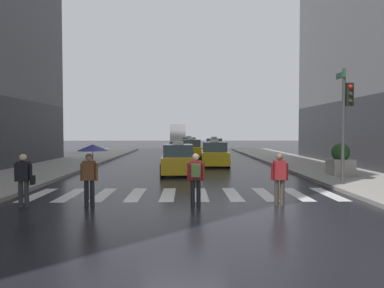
% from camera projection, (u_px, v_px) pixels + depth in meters
% --- Properties ---
extents(ground_plane, '(160.00, 160.00, 0.00)m').
position_uv_depth(ground_plane, '(184.00, 213.00, 9.94)').
color(ground_plane, black).
extents(crosswalk_markings, '(11.30, 2.80, 0.01)m').
position_uv_depth(crosswalk_markings, '(184.00, 194.00, 12.94)').
color(crosswalk_markings, silver).
rests_on(crosswalk_markings, ground).
extents(traffic_light_pole, '(0.44, 0.84, 4.80)m').
position_uv_depth(traffic_light_pole, '(346.00, 109.00, 14.47)').
color(traffic_light_pole, '#47474C').
rests_on(traffic_light_pole, curb_right).
extents(taxi_lead, '(2.06, 4.60, 1.80)m').
position_uv_depth(taxi_lead, '(178.00, 160.00, 19.59)').
color(taxi_lead, gold).
rests_on(taxi_lead, ground).
extents(taxi_second, '(2.05, 4.59, 1.80)m').
position_uv_depth(taxi_second, '(214.00, 155.00, 24.13)').
color(taxi_second, yellow).
rests_on(taxi_second, ground).
extents(taxi_third, '(2.07, 4.60, 1.80)m').
position_uv_depth(taxi_third, '(191.00, 149.00, 31.31)').
color(taxi_third, yellow).
rests_on(taxi_third, ground).
extents(taxi_fourth, '(2.12, 4.63, 1.80)m').
position_uv_depth(taxi_fourth, '(214.00, 147.00, 36.46)').
color(taxi_fourth, gold).
rests_on(taxi_fourth, ground).
extents(taxi_fifth, '(1.98, 4.56, 1.80)m').
position_uv_depth(taxi_fifth, '(189.00, 145.00, 43.26)').
color(taxi_fifth, gold).
rests_on(taxi_fifth, ground).
extents(box_truck, '(2.56, 7.63, 3.35)m').
position_uv_depth(box_truck, '(177.00, 135.00, 51.96)').
color(box_truck, '#2D2D2D').
rests_on(box_truck, ground).
extents(pedestrian_with_umbrella, '(0.96, 0.96, 1.94)m').
position_uv_depth(pedestrian_with_umbrella, '(91.00, 158.00, 10.89)').
color(pedestrian_with_umbrella, black).
rests_on(pedestrian_with_umbrella, ground).
extents(pedestrian_with_backpack, '(0.55, 0.43, 1.65)m').
position_uv_depth(pedestrian_with_backpack, '(196.00, 175.00, 10.92)').
color(pedestrian_with_backpack, black).
rests_on(pedestrian_with_backpack, ground).
extents(pedestrian_with_handbag, '(0.60, 0.24, 1.65)m').
position_uv_depth(pedestrian_with_handbag, '(24.00, 177.00, 10.76)').
color(pedestrian_with_handbag, '#333338').
rests_on(pedestrian_with_handbag, ground).
extents(pedestrian_plain_coat, '(0.55, 0.24, 1.65)m').
position_uv_depth(pedestrian_plain_coat, '(280.00, 176.00, 11.01)').
color(pedestrian_plain_coat, '#473D33').
rests_on(pedestrian_plain_coat, ground).
extents(planter_near_corner, '(1.10, 1.10, 1.60)m').
position_uv_depth(planter_near_corner, '(341.00, 161.00, 17.58)').
color(planter_near_corner, '#A8A399').
rests_on(planter_near_corner, curb_right).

